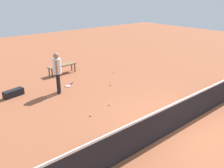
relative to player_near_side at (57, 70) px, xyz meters
The scene contains 11 objects.
ground_plane 5.25m from the player_near_side, 109.20° to the left, with size 40.00×40.00×0.00m, color #9E5638.
court_net 5.18m from the player_near_side, 109.20° to the left, with size 10.09×0.09×1.07m.
player_near_side is the anchor object (origin of this frame).
tennis_racket_near_player 1.28m from the player_near_side, 148.40° to the right, with size 0.59×0.44×0.03m.
tennis_ball_near_player 4.09m from the player_near_side, 101.52° to the left, with size 0.07×0.07×0.07m, color #C6E033.
tennis_ball_by_net 2.49m from the player_near_side, 161.09° to the left, with size 0.07×0.07×0.07m, color #C6E033.
tennis_ball_midcourt 2.69m from the player_near_side, 86.65° to the left, with size 0.07×0.07×0.07m, color #C6E033.
tennis_ball_baseline 2.62m from the player_near_side, 110.48° to the left, with size 0.07×0.07×0.07m, color #C6E033.
tennis_ball_stray_left 3.63m from the player_near_side, behind, with size 0.07×0.07×0.07m, color #C6E033.
courtside_bench 2.57m from the player_near_side, 122.02° to the right, with size 1.52×0.47×0.48m.
equipment_bag 1.97m from the player_near_side, 28.68° to the right, with size 0.84×0.44×0.28m.
Camera 1 is at (5.80, 3.47, 3.90)m, focal length 37.62 mm.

